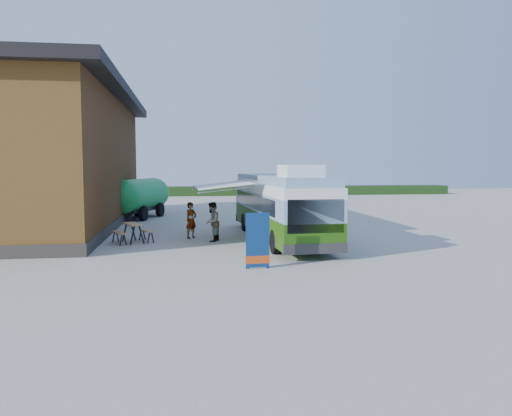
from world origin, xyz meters
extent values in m
plane|color=#BCB7AD|center=(0.00, 0.00, 0.00)|extent=(100.00, 100.00, 0.00)
cube|color=brown|center=(-10.50, 10.00, 3.50)|extent=(8.00, 20.00, 7.00)
cube|color=black|center=(-10.50, 10.00, 7.25)|extent=(9.60, 21.20, 0.50)
cube|color=#332D28|center=(-10.50, 10.00, 0.25)|extent=(8.10, 20.10, 0.50)
cube|color=#264419|center=(8.00, 38.00, 0.50)|extent=(40.00, 3.00, 1.00)
cube|color=#346D12|center=(1.35, 3.39, 0.82)|extent=(2.81, 11.02, 1.00)
cube|color=#7BA0C1|center=(1.35, 3.39, 1.73)|extent=(2.81, 11.02, 0.82)
cube|color=black|center=(0.20, 3.79, 1.73)|extent=(0.49, 9.09, 0.64)
cube|color=black|center=(2.46, 3.90, 1.73)|extent=(0.49, 9.09, 0.64)
cube|color=white|center=(1.35, 3.39, 2.34)|extent=(2.81, 11.02, 0.41)
cube|color=#7BA0C1|center=(1.35, 3.39, 2.73)|extent=(2.66, 10.83, 0.36)
cube|color=white|center=(1.52, -0.06, 3.14)|extent=(1.53, 1.71, 0.46)
cube|color=black|center=(1.62, -2.03, 1.59)|extent=(2.05, 0.16, 1.18)
cube|color=#2D2D2D|center=(1.61, -1.98, 0.46)|extent=(2.33, 0.31, 0.36)
cube|color=#2D2D2D|center=(1.09, 8.77, 0.46)|extent=(2.33, 0.31, 0.36)
cylinder|color=black|center=(0.51, -0.29, 0.46)|extent=(0.32, 0.92, 0.91)
cylinder|color=black|center=(2.55, -0.19, 0.46)|extent=(0.32, 0.92, 0.91)
cylinder|color=black|center=(0.18, 6.53, 0.46)|extent=(0.32, 0.92, 0.91)
cylinder|color=black|center=(2.21, 6.63, 0.46)|extent=(0.32, 0.92, 0.91)
cube|color=white|center=(-1.26, 3.00, 2.43)|extent=(2.49, 3.83, 0.29)
cube|color=#A5A8AD|center=(-0.10, 3.06, 2.60)|extent=(0.35, 4.02, 0.15)
cylinder|color=#A5A8AD|center=(-1.18, 1.44, 2.33)|extent=(2.41, 0.17, 0.30)
cylinder|color=#A5A8AD|center=(-1.33, 4.56, 2.33)|extent=(2.41, 0.17, 0.30)
cube|color=navy|center=(-0.55, -2.90, 0.91)|extent=(0.78, 0.07, 1.83)
cube|color=#CB4613|center=(-0.55, -2.90, 0.29)|extent=(0.80, 0.07, 0.26)
cube|color=#A5A8AD|center=(-0.55, -2.90, 0.03)|extent=(0.56, 0.21, 0.05)
cylinder|color=#A5A8AD|center=(-0.55, -2.88, 0.91)|extent=(0.03, 0.03, 1.83)
cube|color=tan|center=(-5.13, 3.31, 0.82)|extent=(1.03, 1.42, 0.04)
cube|color=tan|center=(-5.68, 3.07, 0.49)|extent=(0.78, 1.31, 0.04)
cube|color=tan|center=(-4.58, 3.55, 0.49)|extent=(0.78, 1.31, 0.04)
cube|color=black|center=(-5.09, 2.73, 0.40)|extent=(0.07, 0.07, 0.81)
cube|color=black|center=(-4.73, 2.89, 0.40)|extent=(0.07, 0.07, 0.81)
cube|color=black|center=(-5.53, 3.73, 0.40)|extent=(0.07, 0.07, 0.81)
cube|color=black|center=(-5.17, 3.89, 0.40)|extent=(0.07, 0.07, 0.81)
imported|color=#999999|center=(-2.60, 4.33, 0.83)|extent=(0.72, 0.70, 1.67)
imported|color=#999999|center=(-1.70, 3.16, 0.87)|extent=(0.94, 1.04, 1.75)
cylinder|color=green|center=(-5.70, 13.58, 1.51)|extent=(3.38, 4.90, 2.02)
sphere|color=green|center=(-6.44, 11.46, 1.51)|extent=(2.02, 2.02, 2.02)
sphere|color=green|center=(-4.96, 15.70, 1.51)|extent=(2.02, 2.02, 2.02)
cube|color=black|center=(-5.70, 13.58, 0.62)|extent=(2.82, 4.89, 0.22)
cube|color=black|center=(-6.66, 10.83, 0.56)|extent=(0.57, 1.31, 0.11)
cylinder|color=black|center=(-6.88, 12.57, 0.45)|extent=(0.56, 0.94, 0.90)
cylinder|color=black|center=(-5.40, 12.05, 0.45)|extent=(0.56, 0.94, 0.90)
cylinder|color=black|center=(-6.00, 15.11, 0.45)|extent=(0.56, 0.94, 0.90)
cylinder|color=black|center=(-4.52, 14.59, 0.45)|extent=(0.56, 0.94, 0.90)
camera|label=1|loc=(-2.85, -18.72, 3.33)|focal=35.00mm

